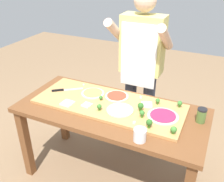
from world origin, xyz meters
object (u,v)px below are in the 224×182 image
at_px(chefs_knife, 63,90).
at_px(pizza_whole_cheese_artichoke, 120,110).
at_px(pizza_slice_center, 87,105).
at_px(broccoli_floret_back_right, 149,123).
at_px(cheese_crumble_b, 84,85).
at_px(pizza_slice_near_left, 147,105).
at_px(sauce_jar, 201,115).
at_px(broccoli_floret_back_left, 142,113).
at_px(pizza_whole_beet_magenta, 163,116).
at_px(broccoli_floret_back_mid, 158,101).
at_px(pizza_whole_tomato_red, 117,96).
at_px(broccoli_floret_front_left, 174,130).
at_px(broccoli_floret_center_right, 141,106).
at_px(broccoli_floret_center_left, 99,107).
at_px(cheese_crumble_a, 141,97).
at_px(pizza_whole_pesto_green, 93,93).
at_px(broccoli_floret_front_mid, 180,103).
at_px(cook_center, 141,63).
at_px(prep_table, 111,120).
at_px(pizza_slice_near_right, 67,103).
at_px(cheese_crumble_c, 134,123).
at_px(broccoli_floret_front_right, 101,98).
at_px(flour_cup, 140,136).

bearing_deg(chefs_knife, pizza_whole_cheese_artichoke, -8.70).
xyz_separation_m(pizza_slice_center, broccoli_floret_back_right, (0.57, -0.08, 0.04)).
xyz_separation_m(chefs_knife, cheese_crumble_b, (0.12, 0.17, 0.00)).
bearing_deg(pizza_slice_near_left, sauce_jar, -2.95).
xyz_separation_m(pizza_slice_center, broccoli_floret_back_left, (0.48, 0.03, 0.03)).
distance_m(pizza_whole_beet_magenta, broccoli_floret_back_mid, 0.19).
relative_size(pizza_whole_cheese_artichoke, cheese_crumble_b, 15.84).
bearing_deg(broccoli_floret_back_right, pizza_whole_tomato_red, 141.41).
xyz_separation_m(pizza_slice_near_left, broccoli_floret_front_left, (0.29, -0.29, 0.03)).
bearing_deg(cheese_crumble_b, broccoli_floret_center_right, -17.20).
bearing_deg(broccoli_floret_center_left, cheese_crumble_a, 53.98).
height_order(pizza_whole_pesto_green, broccoli_floret_front_left, broccoli_floret_front_left).
xyz_separation_m(broccoli_floret_front_mid, cook_center, (-0.46, 0.33, 0.17)).
xyz_separation_m(pizza_slice_center, broccoli_floret_back_mid, (0.53, 0.27, 0.03)).
distance_m(prep_table, sauce_jar, 0.74).
distance_m(pizza_whole_tomato_red, pizza_slice_near_right, 0.44).
xyz_separation_m(pizza_slice_center, pizza_slice_near_right, (-0.16, -0.05, 0.00)).
xyz_separation_m(prep_table, chefs_knife, (-0.53, 0.07, 0.14)).
bearing_deg(cook_center, chefs_knife, -140.34).
height_order(chefs_knife, pizza_whole_cheese_artichoke, same).
xyz_separation_m(pizza_whole_pesto_green, cheese_crumble_c, (0.51, -0.28, 0.00)).
bearing_deg(cook_center, pizza_slice_near_right, -121.65).
distance_m(pizza_whole_pesto_green, cheese_crumble_a, 0.44).
relative_size(chefs_knife, pizza_slice_center, 3.35).
height_order(broccoli_floret_center_right, cheese_crumble_b, broccoli_floret_center_right).
distance_m(broccoli_floret_front_right, cheese_crumble_b, 0.34).
bearing_deg(cheese_crumble_a, prep_table, -127.16).
bearing_deg(pizza_whole_pesto_green, broccoli_floret_center_left, -50.56).
relative_size(pizza_whole_tomato_red, broccoli_floret_front_right, 4.88).
relative_size(broccoli_floret_front_left, cook_center, 0.04).
bearing_deg(flour_cup, broccoli_floret_front_left, 35.83).
bearing_deg(broccoli_floret_front_mid, chefs_knife, -171.06).
bearing_deg(broccoli_floret_center_right, flour_cup, -71.52).
relative_size(prep_table, pizza_whole_cheese_artichoke, 7.27).
bearing_deg(pizza_slice_center, cheese_crumble_b, 124.64).
bearing_deg(cook_center, broccoli_floret_back_mid, -51.92).
distance_m(broccoli_floret_back_left, broccoli_floret_front_right, 0.42).
bearing_deg(broccoli_floret_front_mid, broccoli_floret_back_right, -110.44).
bearing_deg(pizza_whole_tomato_red, pizza_whole_cheese_artichoke, -59.47).
height_order(pizza_whole_beet_magenta, broccoli_floret_center_left, broccoli_floret_center_left).
distance_m(broccoli_floret_front_right, broccoli_floret_back_right, 0.55).
distance_m(broccoli_floret_front_mid, cheese_crumble_b, 0.93).
height_order(broccoli_floret_front_mid, cook_center, cook_center).
distance_m(broccoli_floret_center_left, cheese_crumble_c, 0.33).
distance_m(cheese_crumble_a, cheese_crumble_c, 0.39).
bearing_deg(chefs_knife, prep_table, -7.53).
bearing_deg(pizza_whole_pesto_green, broccoli_floret_back_left, -17.87).
height_order(prep_table, broccoli_floret_center_left, broccoli_floret_center_left).
height_order(flour_cup, cook_center, cook_center).
relative_size(chefs_knife, broccoli_floret_center_left, 4.21).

